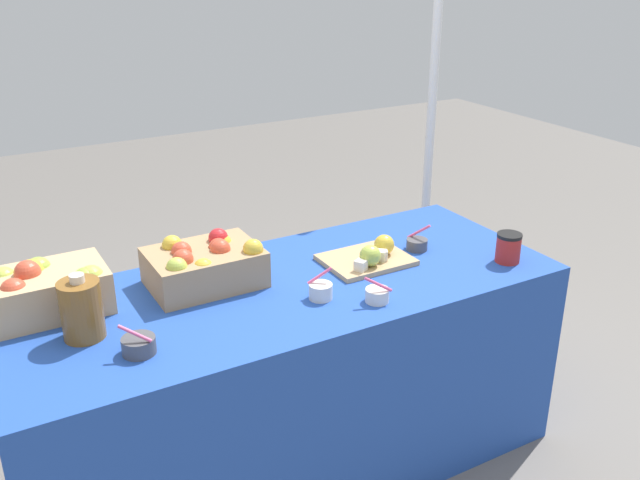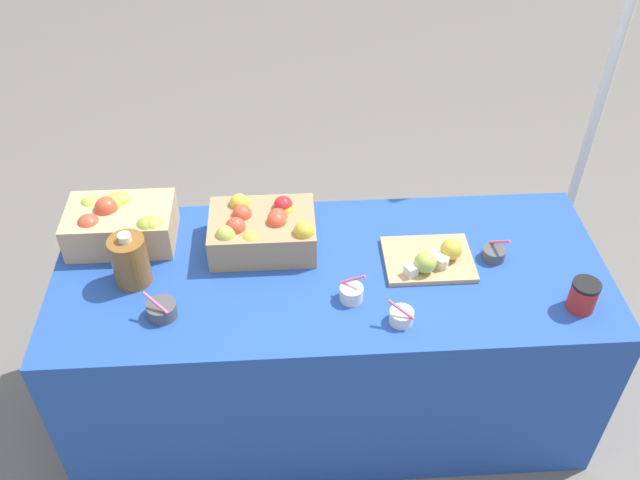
{
  "view_description": "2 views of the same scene",
  "coord_description": "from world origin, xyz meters",
  "px_view_note": "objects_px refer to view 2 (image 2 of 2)",
  "views": [
    {
      "loc": [
        -0.95,
        -1.91,
        1.8
      ],
      "look_at": [
        0.15,
        0.02,
        0.87
      ],
      "focal_mm": 39.44,
      "sensor_mm": 36.0,
      "label": 1
    },
    {
      "loc": [
        -0.14,
        -1.7,
        2.36
      ],
      "look_at": [
        -0.04,
        -0.02,
        0.89
      ],
      "focal_mm": 38.42,
      "sensor_mm": 36.0,
      "label": 2
    }
  ],
  "objects_px": {
    "coffee_cup": "(583,296)",
    "cutting_board_front": "(432,258)",
    "cider_jug": "(130,260)",
    "sample_bowl_extra": "(162,310)",
    "apple_crate_middle": "(262,230)",
    "tent_pole": "(613,60)",
    "apple_crate_left": "(120,223)",
    "sample_bowl_near": "(351,293)",
    "sample_bowl_far": "(494,253)",
    "sample_bowl_mid": "(401,316)"
  },
  "relations": [
    {
      "from": "coffee_cup",
      "to": "cutting_board_front",
      "type": "bearing_deg",
      "value": 152.24
    },
    {
      "from": "cider_jug",
      "to": "sample_bowl_extra",
      "type": "bearing_deg",
      "value": -56.07
    },
    {
      "from": "cutting_board_front",
      "to": "cider_jug",
      "type": "height_order",
      "value": "cider_jug"
    },
    {
      "from": "cutting_board_front",
      "to": "coffee_cup",
      "type": "height_order",
      "value": "coffee_cup"
    },
    {
      "from": "apple_crate_middle",
      "to": "coffee_cup",
      "type": "xyz_separation_m",
      "value": [
        1.02,
        -0.36,
        -0.02
      ]
    },
    {
      "from": "cutting_board_front",
      "to": "tent_pole",
      "type": "xyz_separation_m",
      "value": [
        0.82,
        0.72,
        0.35
      ]
    },
    {
      "from": "coffee_cup",
      "to": "apple_crate_middle",
      "type": "bearing_deg",
      "value": 160.31
    },
    {
      "from": "apple_crate_left",
      "to": "sample_bowl_near",
      "type": "xyz_separation_m",
      "value": [
        0.79,
        -0.34,
        -0.05
      ]
    },
    {
      "from": "apple_crate_middle",
      "to": "cider_jug",
      "type": "distance_m",
      "value": 0.46
    },
    {
      "from": "sample_bowl_far",
      "to": "apple_crate_middle",
      "type": "bearing_deg",
      "value": 171.87
    },
    {
      "from": "tent_pole",
      "to": "sample_bowl_far",
      "type": "bearing_deg",
      "value": -130.24
    },
    {
      "from": "apple_crate_middle",
      "to": "tent_pole",
      "type": "distance_m",
      "value": 1.55
    },
    {
      "from": "sample_bowl_far",
      "to": "cider_jug",
      "type": "relative_size",
      "value": 0.5
    },
    {
      "from": "apple_crate_middle",
      "to": "cutting_board_front",
      "type": "height_order",
      "value": "apple_crate_middle"
    },
    {
      "from": "cutting_board_front",
      "to": "sample_bowl_near",
      "type": "xyz_separation_m",
      "value": [
        -0.29,
        -0.15,
        -0.0
      ]
    },
    {
      "from": "cutting_board_front",
      "to": "sample_bowl_extra",
      "type": "xyz_separation_m",
      "value": [
        -0.9,
        -0.18,
        -0.0
      ]
    },
    {
      "from": "apple_crate_left",
      "to": "sample_bowl_extra",
      "type": "xyz_separation_m",
      "value": [
        0.18,
        -0.38,
        -0.06
      ]
    },
    {
      "from": "sample_bowl_mid",
      "to": "apple_crate_left",
      "type": "bearing_deg",
      "value": 154.23
    },
    {
      "from": "sample_bowl_extra",
      "to": "sample_bowl_mid",
      "type": "bearing_deg",
      "value": -5.51
    },
    {
      "from": "coffee_cup",
      "to": "sample_bowl_near",
      "type": "bearing_deg",
      "value": 173.48
    },
    {
      "from": "apple_crate_middle",
      "to": "cutting_board_front",
      "type": "xyz_separation_m",
      "value": [
        0.58,
        -0.13,
        -0.05
      ]
    },
    {
      "from": "apple_crate_middle",
      "to": "tent_pole",
      "type": "height_order",
      "value": "tent_pole"
    },
    {
      "from": "cider_jug",
      "to": "tent_pole",
      "type": "height_order",
      "value": "tent_pole"
    },
    {
      "from": "sample_bowl_mid",
      "to": "coffee_cup",
      "type": "bearing_deg",
      "value": 2.44
    },
    {
      "from": "sample_bowl_mid",
      "to": "sample_bowl_far",
      "type": "distance_m",
      "value": 0.46
    },
    {
      "from": "apple_crate_middle",
      "to": "sample_bowl_extra",
      "type": "distance_m",
      "value": 0.45
    },
    {
      "from": "sample_bowl_far",
      "to": "tent_pole",
      "type": "xyz_separation_m",
      "value": [
        0.6,
        0.7,
        0.36
      ]
    },
    {
      "from": "apple_crate_left",
      "to": "sample_bowl_near",
      "type": "height_order",
      "value": "apple_crate_left"
    },
    {
      "from": "coffee_cup",
      "to": "sample_bowl_extra",
      "type": "bearing_deg",
      "value": 177.95
    },
    {
      "from": "cutting_board_front",
      "to": "coffee_cup",
      "type": "relative_size",
      "value": 2.82
    },
    {
      "from": "apple_crate_left",
      "to": "apple_crate_middle",
      "type": "distance_m",
      "value": 0.5
    },
    {
      "from": "cutting_board_front",
      "to": "sample_bowl_mid",
      "type": "height_order",
      "value": "sample_bowl_mid"
    },
    {
      "from": "cutting_board_front",
      "to": "coffee_cup",
      "type": "xyz_separation_m",
      "value": [
        0.44,
        -0.23,
        0.03
      ]
    },
    {
      "from": "apple_crate_left",
      "to": "sample_bowl_extra",
      "type": "height_order",
      "value": "apple_crate_left"
    },
    {
      "from": "sample_bowl_far",
      "to": "sample_bowl_extra",
      "type": "xyz_separation_m",
      "value": [
        -1.12,
        -0.2,
        0.0
      ]
    },
    {
      "from": "coffee_cup",
      "to": "sample_bowl_mid",
      "type": "bearing_deg",
      "value": -177.56
    },
    {
      "from": "sample_bowl_extra",
      "to": "tent_pole",
      "type": "distance_m",
      "value": 1.98
    },
    {
      "from": "sample_bowl_mid",
      "to": "sample_bowl_extra",
      "type": "xyz_separation_m",
      "value": [
        -0.76,
        0.07,
        0.0
      ]
    },
    {
      "from": "sample_bowl_mid",
      "to": "tent_pole",
      "type": "height_order",
      "value": "tent_pole"
    },
    {
      "from": "sample_bowl_near",
      "to": "sample_bowl_extra",
      "type": "height_order",
      "value": "sample_bowl_near"
    },
    {
      "from": "cider_jug",
      "to": "coffee_cup",
      "type": "distance_m",
      "value": 1.47
    },
    {
      "from": "cider_jug",
      "to": "tent_pole",
      "type": "relative_size",
      "value": 0.09
    },
    {
      "from": "sample_bowl_mid",
      "to": "coffee_cup",
      "type": "relative_size",
      "value": 0.89
    },
    {
      "from": "sample_bowl_extra",
      "to": "coffee_cup",
      "type": "bearing_deg",
      "value": -2.05
    },
    {
      "from": "apple_crate_left",
      "to": "cutting_board_front",
      "type": "distance_m",
      "value": 1.1
    },
    {
      "from": "sample_bowl_mid",
      "to": "sample_bowl_far",
      "type": "relative_size",
      "value": 0.94
    },
    {
      "from": "sample_bowl_extra",
      "to": "cutting_board_front",
      "type": "bearing_deg",
      "value": 11.55
    },
    {
      "from": "apple_crate_middle",
      "to": "sample_bowl_far",
      "type": "relative_size",
      "value": 3.61
    },
    {
      "from": "apple_crate_middle",
      "to": "sample_bowl_mid",
      "type": "distance_m",
      "value": 0.59
    },
    {
      "from": "sample_bowl_extra",
      "to": "coffee_cup",
      "type": "relative_size",
      "value": 0.93
    }
  ]
}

